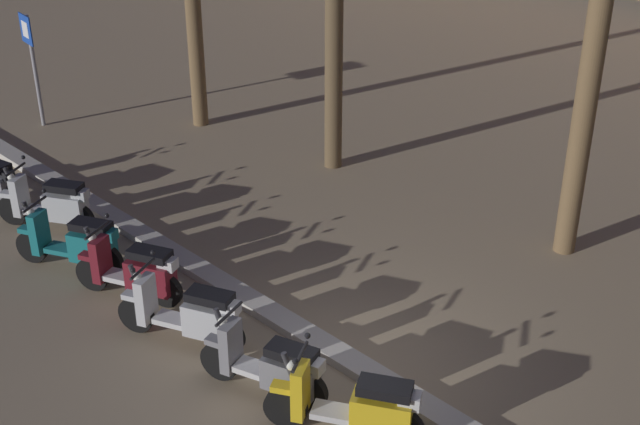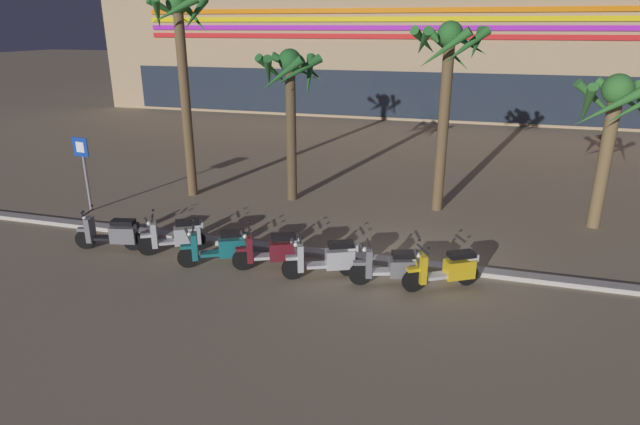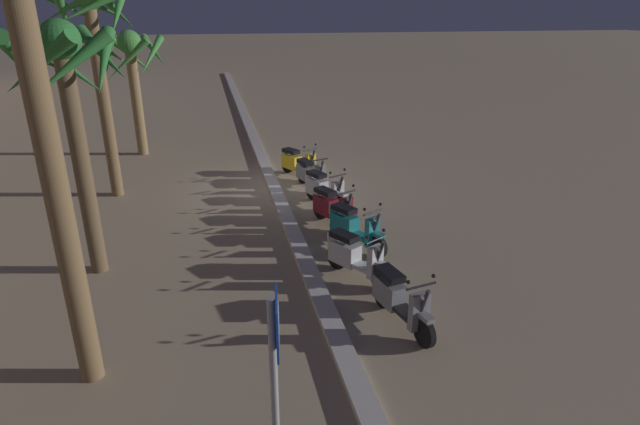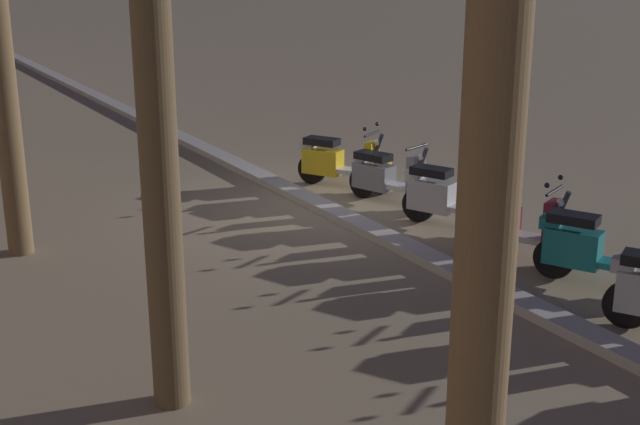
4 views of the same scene
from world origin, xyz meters
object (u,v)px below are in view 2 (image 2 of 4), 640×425
(scooter_grey_lead_nearest, at_px, (113,233))
(palm_tree_far_corner, at_px, (291,87))
(scooter_silver_last_in_row, at_px, (177,236))
(palm_tree_mid_walkway, at_px, (181,50))
(scooter_yellow_gap_after_mid, at_px, (447,269))
(pedestrian_window_shopping, at_px, (604,142))
(scooter_teal_tail_end, at_px, (221,247))
(palm_tree_by_mall_entrance, at_px, (448,69))
(palm_tree_near_sign, at_px, (613,117))
(scooter_maroon_second_in_line, at_px, (273,251))
(scooter_grey_mid_rear, at_px, (393,267))
(scooter_silver_far_back, at_px, (328,259))
(crossing_sign, at_px, (84,165))

(scooter_grey_lead_nearest, relative_size, palm_tree_far_corner, 0.36)
(scooter_silver_last_in_row, relative_size, palm_tree_mid_walkway, 0.23)
(scooter_yellow_gap_after_mid, distance_m, pedestrian_window_shopping, 15.47)
(scooter_teal_tail_end, distance_m, palm_tree_by_mall_entrance, 8.55)
(scooter_yellow_gap_after_mid, xyz_separation_m, palm_tree_mid_walkway, (-9.08, 4.72, 4.47))
(scooter_grey_lead_nearest, relative_size, scooter_teal_tail_end, 1.08)
(palm_tree_near_sign, distance_m, palm_tree_mid_walkway, 13.17)
(scooter_maroon_second_in_line, height_order, palm_tree_far_corner, palm_tree_far_corner)
(scooter_maroon_second_in_line, xyz_separation_m, pedestrian_window_shopping, (10.03, 14.46, 0.34))
(palm_tree_mid_walkway, bearing_deg, scooter_grey_lead_nearest, -85.16)
(scooter_grey_mid_rear, height_order, palm_tree_mid_walkway, palm_tree_mid_walkway)
(scooter_silver_far_back, bearing_deg, palm_tree_far_corner, 116.90)
(palm_tree_by_mall_entrance, bearing_deg, scooter_yellow_gap_after_mid, -83.32)
(palm_tree_by_mall_entrance, relative_size, pedestrian_window_shopping, 3.78)
(palm_tree_mid_walkway, distance_m, palm_tree_by_mall_entrance, 8.49)
(scooter_silver_last_in_row, height_order, palm_tree_by_mall_entrance, palm_tree_by_mall_entrance)
(palm_tree_near_sign, relative_size, palm_tree_mid_walkway, 0.66)
(crossing_sign, bearing_deg, scooter_yellow_gap_after_mid, -11.09)
(palm_tree_mid_walkway, bearing_deg, palm_tree_far_corner, 7.96)
(palm_tree_far_corner, xyz_separation_m, pedestrian_window_shopping, (11.38, 9.09, -2.99))
(palm_tree_near_sign, bearing_deg, palm_tree_by_mall_entrance, 176.40)
(scooter_grey_mid_rear, distance_m, palm_tree_mid_walkway, 10.29)
(palm_tree_far_corner, distance_m, pedestrian_window_shopping, 14.87)
(scooter_teal_tail_end, relative_size, palm_tree_mid_walkway, 0.25)
(pedestrian_window_shopping, bearing_deg, palm_tree_by_mall_entrance, -126.39)
(scooter_teal_tail_end, relative_size, scooter_maroon_second_in_line, 1.04)
(scooter_grey_mid_rear, height_order, palm_tree_far_corner, palm_tree_far_corner)
(scooter_grey_mid_rear, relative_size, palm_tree_by_mall_entrance, 0.29)
(scooter_grey_mid_rear, bearing_deg, scooter_silver_last_in_row, 177.54)
(scooter_silver_far_back, height_order, pedestrian_window_shopping, pedestrian_window_shopping)
(crossing_sign, bearing_deg, scooter_grey_lead_nearest, -42.12)
(scooter_yellow_gap_after_mid, xyz_separation_m, pedestrian_window_shopping, (5.85, 14.32, 0.35))
(pedestrian_window_shopping, bearing_deg, scooter_silver_last_in_row, -131.90)
(scooter_yellow_gap_after_mid, bearing_deg, scooter_silver_last_in_row, 179.46)
(scooter_teal_tail_end, xyz_separation_m, palm_tree_mid_walkway, (-3.60, 5.05, 4.46))
(palm_tree_mid_walkway, xyz_separation_m, palm_tree_far_corner, (3.56, 0.50, -1.13))
(crossing_sign, height_order, palm_tree_by_mall_entrance, palm_tree_by_mall_entrance)
(scooter_silver_far_back, relative_size, palm_tree_far_corner, 0.35)
(scooter_grey_lead_nearest, height_order, scooter_silver_last_in_row, same)
(pedestrian_window_shopping, bearing_deg, scooter_teal_tail_end, -127.75)
(scooter_silver_far_back, height_order, palm_tree_mid_walkway, palm_tree_mid_walkway)
(scooter_yellow_gap_after_mid, height_order, palm_tree_by_mall_entrance, palm_tree_by_mall_entrance)
(palm_tree_mid_walkway, relative_size, palm_tree_far_corner, 1.35)
(scooter_maroon_second_in_line, relative_size, palm_tree_near_sign, 0.36)
(scooter_teal_tail_end, height_order, scooter_silver_far_back, same)
(scooter_yellow_gap_after_mid, bearing_deg, scooter_teal_tail_end, -176.64)
(scooter_silver_far_back, bearing_deg, scooter_grey_lead_nearest, -179.90)
(scooter_grey_lead_nearest, distance_m, scooter_silver_far_back, 5.91)
(scooter_grey_mid_rear, relative_size, crossing_sign, 0.70)
(scooter_teal_tail_end, bearing_deg, scooter_silver_far_back, 1.76)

